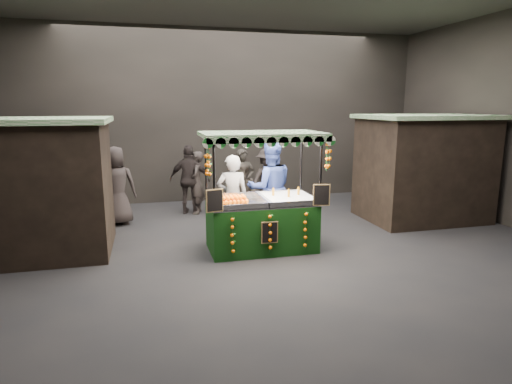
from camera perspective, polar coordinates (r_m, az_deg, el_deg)
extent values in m
plane|color=black|center=(8.61, 1.65, -7.82)|extent=(12.00, 12.00, 0.00)
cube|color=black|center=(13.01, -4.35, 9.92)|extent=(12.00, 0.10, 5.00)
cube|color=black|center=(3.60, 24.08, 5.06)|extent=(12.00, 0.10, 5.00)
cube|color=black|center=(9.22, -27.55, 0.21)|extent=(2.80, 2.00, 2.50)
cube|color=#135B1A|center=(9.09, -28.31, 8.27)|extent=(3.00, 2.20, 0.10)
cube|color=black|center=(11.54, 21.10, 2.76)|extent=(2.80, 2.00, 2.50)
cube|color=#135B1A|center=(11.43, 21.57, 9.21)|extent=(3.00, 2.20, 0.10)
cube|color=black|center=(8.61, 0.71, -4.53)|extent=(2.06, 1.13, 0.94)
cube|color=silver|center=(8.49, 0.72, -1.37)|extent=(2.06, 1.13, 0.04)
cylinder|color=black|center=(7.74, -5.46, -1.39)|extent=(0.05, 0.05, 2.25)
cylinder|color=black|center=(8.28, 8.40, -0.63)|extent=(0.05, 0.05, 2.25)
cylinder|color=black|center=(8.78, -6.52, 0.11)|extent=(0.05, 0.05, 2.25)
cylinder|color=black|center=(9.25, 5.89, 0.71)|extent=(0.05, 0.05, 2.25)
cube|color=#135B1A|center=(8.30, 0.74, 7.63)|extent=(2.30, 1.36, 0.08)
cube|color=silver|center=(8.64, 4.33, -0.80)|extent=(0.92, 1.01, 0.08)
cube|color=black|center=(7.68, -5.47, -1.15)|extent=(0.32, 0.09, 0.41)
cube|color=black|center=(8.22, 8.62, -0.39)|extent=(0.32, 0.09, 0.41)
cube|color=black|center=(8.04, 1.81, -5.35)|extent=(0.32, 0.02, 0.41)
imported|color=slate|center=(9.16, -3.11, -0.73)|extent=(0.72, 0.53, 1.82)
imported|color=navy|center=(9.45, 1.87, 0.49)|extent=(1.07, 0.86, 2.09)
imported|color=#2B2723|center=(11.43, -1.68, 1.42)|extent=(0.64, 0.43, 1.70)
imported|color=#292521|center=(10.07, -1.54, -0.43)|extent=(0.93, 0.87, 1.54)
imported|color=black|center=(11.47, -8.71, 1.63)|extent=(1.15, 0.73, 1.82)
imported|color=#2A2422|center=(11.56, 1.51, 1.55)|extent=(1.27, 1.09, 1.71)
imported|color=#2B2423|center=(10.80, -17.94, 0.78)|extent=(0.96, 0.66, 1.89)
imported|color=black|center=(13.06, 17.04, 2.61)|extent=(1.41, 1.78, 1.89)
imported|color=#292321|center=(11.49, -7.82, 1.23)|extent=(0.51, 0.67, 1.65)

